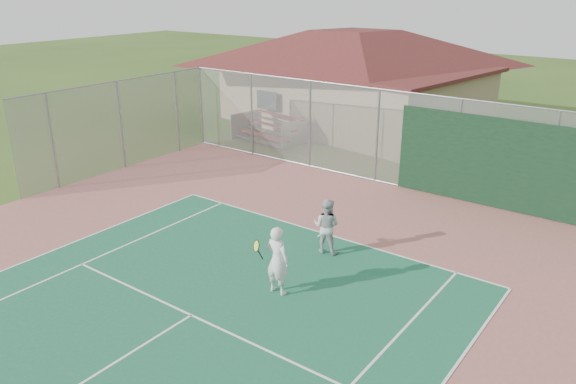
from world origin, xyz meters
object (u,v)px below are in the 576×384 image
object	(u,v)px
clubhouse	(354,68)
player_grey_back	(326,227)
bleachers	(270,128)
player_white_front	(277,261)

from	to	relation	value
clubhouse	player_grey_back	bearing A→B (deg)	-53.65
clubhouse	bleachers	size ratio (longest dim) A/B	4.27
clubhouse	player_white_front	size ratio (longest dim) A/B	8.32
bleachers	player_grey_back	size ratio (longest dim) A/B	2.16
player_white_front	player_grey_back	distance (m)	2.56
player_grey_back	player_white_front	bearing A→B (deg)	83.43
clubhouse	bleachers	xyz separation A→B (m)	(-1.38, -5.25, -2.28)
player_grey_back	bleachers	bearing A→B (deg)	-56.29
clubhouse	player_white_front	distance (m)	17.80
player_white_front	bleachers	bearing A→B (deg)	-51.19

